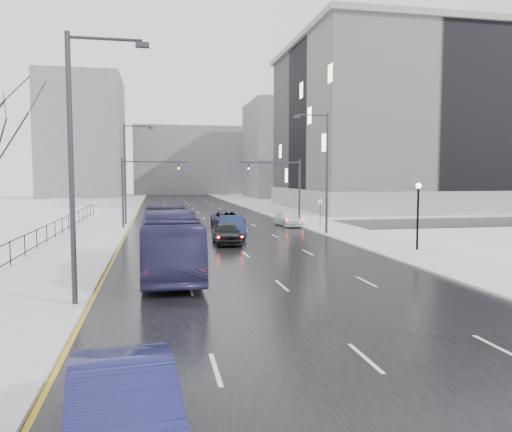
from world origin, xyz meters
TOP-DOWN VIEW (x-y plane):
  - road at (0.00, 60.00)m, footprint 16.00×150.00m
  - cross_road at (0.00, 48.00)m, footprint 130.00×10.00m
  - sidewalk_left at (-10.50, 60.00)m, footprint 5.00×150.00m
  - sidewalk_right at (10.50, 60.00)m, footprint 5.00×150.00m
  - park_strip at (-20.00, 60.00)m, footprint 14.00×150.00m
  - iron_fence at (-13.00, 30.00)m, footprint 0.06×70.00m
  - streetlight_r_mid at (8.17, 40.00)m, footprint 2.95×0.25m
  - streetlight_l_near at (-8.17, 20.00)m, footprint 2.95×0.25m
  - streetlight_l_far at (-8.17, 52.00)m, footprint 2.95×0.25m
  - lamppost_r_mid at (11.00, 30.00)m, footprint 0.36×0.36m
  - mast_signal_right at (7.33, 48.00)m, footprint 6.10×0.33m
  - mast_signal_left at (-7.33, 48.00)m, footprint 6.10×0.33m
  - no_uturn_sign at (9.20, 44.00)m, footprint 0.60×0.06m
  - civic_building at (35.00, 72.00)m, footprint 41.00×31.00m
  - bldg_far_right at (28.00, 115.00)m, footprint 24.00×20.00m
  - bldg_far_left at (-22.00, 125.00)m, footprint 18.00×22.00m
  - bldg_far_center at (4.00, 140.00)m, footprint 30.00×18.00m
  - sedan_left_near at (-5.98, 9.19)m, footprint 2.31×5.26m
  - bus at (-4.80, 26.06)m, footprint 2.79×11.37m
  - sedan_center_near at (-0.50, 35.99)m, footprint 1.94×4.61m
  - sedan_right_near at (0.50, 40.00)m, footprint 2.06×5.17m
  - sedan_right_cross at (1.16, 47.12)m, footprint 2.80×5.68m
  - sedan_right_far at (7.20, 47.74)m, footprint 2.30×4.76m

SIDE VIEW (x-z plane):
  - road at x=0.00m, z-range 0.00..0.04m
  - cross_road at x=0.00m, z-range 0.00..0.04m
  - park_strip at x=-20.00m, z-range 0.00..0.12m
  - sidewalk_left at x=-10.50m, z-range 0.00..0.16m
  - sidewalk_right at x=10.50m, z-range 0.00..0.16m
  - sedan_right_far at x=7.20m, z-range 0.04..1.38m
  - sedan_right_cross at x=1.16m, z-range 0.04..1.59m
  - sedan_center_near at x=-0.50m, z-range 0.04..1.60m
  - sedan_right_near at x=0.50m, z-range 0.04..1.71m
  - sedan_left_near at x=-5.98m, z-range 0.04..1.72m
  - iron_fence at x=-13.00m, z-range 0.26..1.56m
  - bus at x=-4.80m, z-range 0.04..3.20m
  - no_uturn_sign at x=9.20m, z-range 0.95..3.65m
  - lamppost_r_mid at x=11.00m, z-range 0.80..5.08m
  - mast_signal_right at x=7.33m, z-range 0.86..7.36m
  - mast_signal_left at x=-7.33m, z-range 0.86..7.36m
  - streetlight_r_mid at x=8.17m, z-range 0.62..10.62m
  - streetlight_l_near at x=-8.17m, z-range 0.62..10.62m
  - streetlight_l_far at x=-8.17m, z-range 0.62..10.62m
  - bldg_far_center at x=4.00m, z-range 0.00..18.00m
  - bldg_far_right at x=28.00m, z-range 0.00..22.00m
  - civic_building at x=35.00m, z-range -1.19..23.61m
  - bldg_far_left at x=-22.00m, z-range 0.00..28.00m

